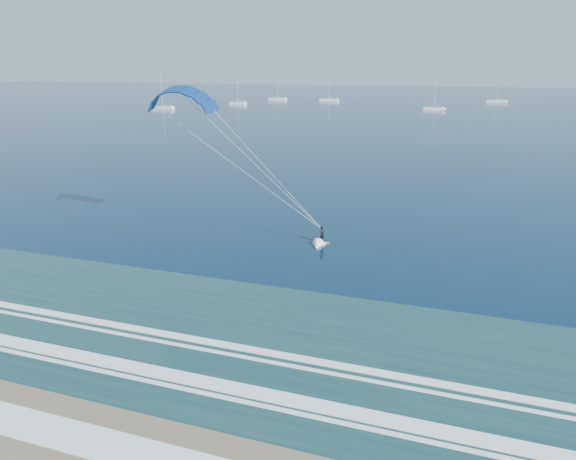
# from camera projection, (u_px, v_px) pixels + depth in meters

# --- Properties ---
(ground) EXTENTS (900.00, 900.00, 0.00)m
(ground) POSITION_uv_depth(u_px,v_px,m) (102.00, 437.00, 24.42)
(ground) COLOR #061F3C
(ground) RESTS_ON ground
(kitesurfer_rig) EXTENTS (18.65, 5.91, 16.21)m
(kitesurfer_rig) POSITION_uv_depth(u_px,v_px,m) (249.00, 159.00, 48.75)
(kitesurfer_rig) COLOR orange
(kitesurfer_rig) RESTS_ON ground
(sailboat_0) EXTENTS (9.72, 2.40, 13.08)m
(sailboat_0) POSITION_uv_depth(u_px,v_px,m) (163.00, 108.00, 206.51)
(sailboat_0) COLOR white
(sailboat_0) RESTS_ON ground
(sailboat_1) EXTENTS (7.70, 2.40, 10.72)m
(sailboat_1) POSITION_uv_depth(u_px,v_px,m) (238.00, 103.00, 229.81)
(sailboat_1) COLOR white
(sailboat_1) RESTS_ON ground
(sailboat_2) EXTENTS (9.20, 2.40, 12.34)m
(sailboat_2) POSITION_uv_depth(u_px,v_px,m) (329.00, 100.00, 252.08)
(sailboat_2) COLOR white
(sailboat_2) RESTS_ON ground
(sailboat_3) EXTENTS (8.06, 2.40, 11.28)m
(sailboat_3) POSITION_uv_depth(u_px,v_px,m) (434.00, 109.00, 201.11)
(sailboat_3) COLOR white
(sailboat_3) RESTS_ON ground
(sailboat_4) EXTENTS (9.14, 2.40, 12.37)m
(sailboat_4) POSITION_uv_depth(u_px,v_px,m) (497.00, 101.00, 243.60)
(sailboat_4) COLOR white
(sailboat_4) RESTS_ON ground
(sailboat_7) EXTENTS (9.10, 2.40, 11.21)m
(sailboat_7) POSITION_uv_depth(u_px,v_px,m) (277.00, 99.00, 259.20)
(sailboat_7) COLOR white
(sailboat_7) RESTS_ON ground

